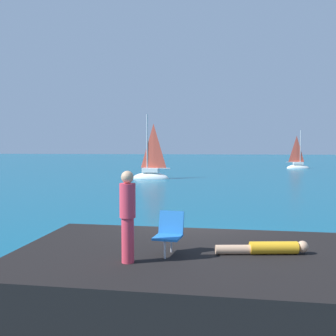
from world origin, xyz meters
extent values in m
plane|color=#0F5675|center=(0.00, 0.00, 0.00)|extent=(160.00, 160.00, 0.00)
cube|color=black|center=(0.43, -3.18, 0.42)|extent=(8.05, 5.01, 0.83)
cube|color=black|center=(-1.71, -0.78, 0.00)|extent=(1.41, 1.34, 0.94)
cube|color=black|center=(1.55, -0.76, 0.00)|extent=(1.13, 1.03, 0.61)
ellipsoid|color=white|center=(-3.95, 21.07, 0.00)|extent=(3.00, 1.33, 1.00)
cube|color=white|center=(-3.95, 21.07, 0.66)|extent=(1.34, 0.84, 0.33)
cylinder|color=#B7B7BC|center=(-4.22, 21.10, 2.77)|extent=(0.11, 0.11, 4.54)
cylinder|color=#B2B2B7|center=(-3.32, 21.00, 0.82)|extent=(1.81, 0.30, 0.09)
pyramid|color=#DB4C38|center=(-3.72, 21.04, 2.59)|extent=(1.45, 0.22, 3.45)
ellipsoid|color=white|center=(10.34, 34.55, 0.00)|extent=(2.37, 0.82, 0.81)
cube|color=white|center=(10.34, 34.55, 0.54)|extent=(1.04, 0.57, 0.27)
cylinder|color=#B7B7BC|center=(10.56, 34.55, 2.26)|extent=(0.09, 0.09, 3.70)
cylinder|color=#B2B2B7|center=(9.82, 34.55, 0.67)|extent=(1.48, 0.07, 0.07)
pyramid|color=#DB4C38|center=(10.15, 34.55, 2.11)|extent=(1.18, 0.05, 2.81)
cylinder|color=gold|center=(1.54, -3.15, 0.95)|extent=(0.92, 0.34, 0.24)
cylinder|color=tan|center=(0.80, -3.23, 0.92)|extent=(0.72, 0.25, 0.18)
sphere|color=tan|center=(2.09, -3.09, 0.97)|extent=(0.22, 0.22, 0.22)
cylinder|color=#DB384C|center=(-1.10, -3.92, 1.23)|extent=(0.22, 0.22, 0.80)
cylinder|color=#DB384C|center=(-1.10, -3.92, 1.93)|extent=(0.28, 0.28, 0.60)
sphere|color=tan|center=(-1.10, -3.92, 2.34)|extent=(0.22, 0.22, 0.22)
cube|color=blue|center=(-0.44, -3.43, 1.18)|extent=(0.56, 0.60, 0.04)
cube|color=blue|center=(-0.40, -3.17, 1.41)|extent=(0.50, 0.23, 0.45)
cylinder|color=silver|center=(-0.48, -3.63, 1.01)|extent=(0.04, 0.04, 0.35)
cylinder|color=silver|center=(-0.40, -3.17, 1.01)|extent=(0.04, 0.04, 0.35)
camera|label=1|loc=(0.22, -10.97, 2.97)|focal=44.16mm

